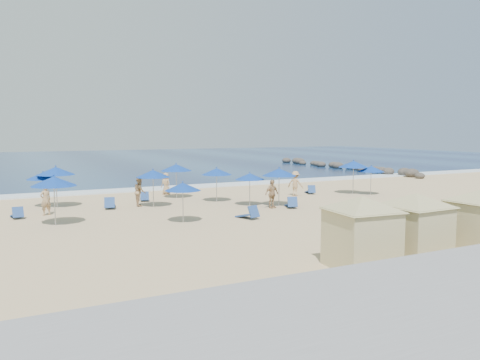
% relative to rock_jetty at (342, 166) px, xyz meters
% --- Properties ---
extents(ground, '(160.00, 160.00, 0.00)m').
position_rel_rock_jetty_xyz_m(ground, '(-24.01, -24.90, -0.36)').
color(ground, tan).
rests_on(ground, ground).
extents(ocean, '(160.00, 80.00, 0.06)m').
position_rel_rock_jetty_xyz_m(ocean, '(-24.01, 30.10, -0.33)').
color(ocean, navy).
rests_on(ocean, ground).
extents(surf_line, '(160.00, 2.50, 0.08)m').
position_rel_rock_jetty_xyz_m(surf_line, '(-24.01, -9.40, -0.32)').
color(surf_line, white).
rests_on(surf_line, ground).
extents(rock_jetty, '(2.56, 26.66, 0.96)m').
position_rel_rock_jetty_xyz_m(rock_jetty, '(0.00, 0.00, 0.00)').
color(rock_jetty, '#322D29').
rests_on(rock_jetty, ground).
extents(trash_bin, '(0.85, 0.85, 0.78)m').
position_rel_rock_jetty_xyz_m(trash_bin, '(-19.61, -29.31, 0.03)').
color(trash_bin, black).
rests_on(trash_bin, ground).
extents(cabana_0, '(4.42, 4.42, 2.79)m').
position_rel_rock_jetty_xyz_m(cabana_0, '(-26.74, -34.27, 1.23)').
color(cabana_0, '#C1B484').
rests_on(cabana_0, ground).
extents(cabana_1, '(4.36, 4.36, 2.74)m').
position_rel_rock_jetty_xyz_m(cabana_1, '(-24.22, -34.30, 1.21)').
color(cabana_1, '#C1B484').
rests_on(cabana_1, ground).
extents(umbrella_0, '(2.33, 2.33, 2.65)m').
position_rel_rock_jetty_xyz_m(umbrella_0, '(-35.00, -15.74, 1.94)').
color(umbrella_0, '#A5A8AD').
rests_on(umbrella_0, ground).
extents(umbrella_1, '(2.28, 2.28, 2.59)m').
position_rel_rock_jetty_xyz_m(umbrella_1, '(-35.61, -21.61, 1.89)').
color(umbrella_1, '#A5A8AD').
rests_on(umbrella_1, ground).
extents(umbrella_2, '(2.00, 2.00, 2.28)m').
position_rel_rock_jetty_xyz_m(umbrella_2, '(-35.71, -15.29, 1.62)').
color(umbrella_2, '#A5A8AD').
rests_on(umbrella_2, ground).
extents(umbrella_3, '(1.91, 1.91, 2.18)m').
position_rel_rock_jetty_xyz_m(umbrella_3, '(-29.58, -23.85, 1.53)').
color(umbrella_3, '#A5A8AD').
rests_on(umbrella_3, ground).
extents(umbrella_4, '(2.22, 2.22, 2.52)m').
position_rel_rock_jetty_xyz_m(umbrella_4, '(-27.00, -15.18, 1.83)').
color(umbrella_4, '#A5A8AD').
rests_on(umbrella_4, ground).
extents(umbrella_5, '(2.13, 2.13, 2.43)m').
position_rel_rock_jetty_xyz_m(umbrella_5, '(-29.54, -18.22, 1.74)').
color(umbrella_5, '#A5A8AD').
rests_on(umbrella_5, ground).
extents(umbrella_6, '(1.91, 1.91, 2.17)m').
position_rel_rock_jetty_xyz_m(umbrella_6, '(-23.91, -20.50, 1.52)').
color(umbrella_6, '#A5A8AD').
rests_on(umbrella_6, ground).
extents(umbrella_7, '(2.08, 2.08, 2.36)m').
position_rel_rock_jetty_xyz_m(umbrella_7, '(-25.11, -17.99, 1.69)').
color(umbrella_7, '#A5A8AD').
rests_on(umbrella_7, ground).
extents(umbrella_8, '(2.20, 2.20, 2.50)m').
position_rel_rock_jetty_xyz_m(umbrella_8, '(-22.31, -21.45, 1.81)').
color(umbrella_8, '#A5A8AD').
rests_on(umbrella_8, ground).
extents(umbrella_9, '(2.30, 2.30, 2.61)m').
position_rel_rock_jetty_xyz_m(umbrella_9, '(-14.26, -18.99, 1.90)').
color(umbrella_9, '#A5A8AD').
rests_on(umbrella_9, ground).
extents(umbrella_10, '(1.98, 1.98, 2.25)m').
position_rel_rock_jetty_xyz_m(umbrella_10, '(-13.39, -19.96, 1.59)').
color(umbrella_10, '#A5A8AD').
rests_on(umbrella_10, ground).
extents(beach_chair_0, '(0.70, 1.31, 0.69)m').
position_rel_rock_jetty_xyz_m(beach_chair_0, '(-37.31, -18.70, -0.12)').
color(beach_chair_0, navy).
rests_on(beach_chair_0, ground).
extents(beach_chair_1, '(0.93, 1.49, 0.76)m').
position_rel_rock_jetty_xyz_m(beach_chair_1, '(-32.14, -17.68, -0.10)').
color(beach_chair_1, navy).
rests_on(beach_chair_1, ground).
extents(beach_chair_2, '(0.85, 1.37, 0.70)m').
position_rel_rock_jetty_xyz_m(beach_chair_2, '(-29.40, -15.53, -0.12)').
color(beach_chair_2, navy).
rests_on(beach_chair_2, ground).
extents(beach_chair_3, '(0.95, 1.51, 0.77)m').
position_rel_rock_jetty_xyz_m(beach_chair_3, '(-26.00, -24.41, -0.10)').
color(beach_chair_3, navy).
rests_on(beach_chair_3, ground).
extents(beach_chair_4, '(1.06, 1.48, 0.75)m').
position_rel_rock_jetty_xyz_m(beach_chair_4, '(-21.97, -22.38, -0.10)').
color(beach_chair_4, navy).
rests_on(beach_chair_4, ground).
extents(beach_chair_5, '(0.96, 1.38, 0.70)m').
position_rel_rock_jetty_xyz_m(beach_chair_5, '(-17.10, -17.48, -0.12)').
color(beach_chair_5, navy).
rests_on(beach_chair_5, ground).
extents(beachgoer_0, '(0.76, 0.65, 1.76)m').
position_rel_rock_jetty_xyz_m(beachgoer_0, '(-35.82, -18.31, 0.52)').
color(beachgoer_0, tan).
rests_on(beachgoer_0, ground).
extents(beachgoer_1, '(0.85, 1.01, 1.86)m').
position_rel_rock_jetty_xyz_m(beachgoer_1, '(-30.18, -17.37, 0.57)').
color(beachgoer_1, tan).
rests_on(beachgoer_1, ground).
extents(beachgoer_2, '(1.11, 0.66, 1.78)m').
position_rel_rock_jetty_xyz_m(beachgoer_2, '(-23.10, -21.90, 0.53)').
color(beachgoer_2, tan).
rests_on(beachgoer_2, ground).
extents(beachgoer_3, '(1.23, 1.36, 1.83)m').
position_rel_rock_jetty_xyz_m(beachgoer_3, '(-18.77, -17.94, 0.55)').
color(beachgoer_3, tan).
rests_on(beachgoer_3, ground).
extents(beachgoer_4, '(0.86, 0.95, 1.63)m').
position_rel_rock_jetty_xyz_m(beachgoer_4, '(-27.05, -12.89, 0.45)').
color(beachgoer_4, tan).
rests_on(beachgoer_4, ground).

